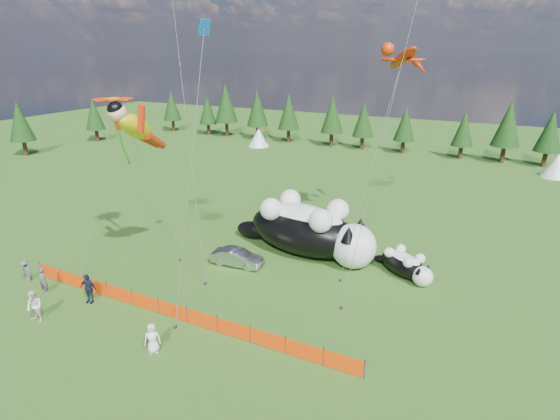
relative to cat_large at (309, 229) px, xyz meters
name	(u,v)px	position (x,y,z in m)	size (l,w,h in m)	color
ground	(205,293)	(-3.67, -8.01, -2.01)	(160.00, 160.00, 0.00)	#113B0A
safety_fence	(173,311)	(-3.67, -11.01, -1.51)	(22.06, 0.06, 1.10)	#262626
tree_line	(383,124)	(-3.67, 36.99, 1.99)	(90.00, 4.00, 8.00)	black
festival_tents	(457,156)	(7.33, 31.99, -0.61)	(50.00, 3.20, 2.80)	white
cat_large	(309,229)	(0.00, 0.00, 0.00)	(11.70, 5.31, 4.23)	black
cat_small	(405,264)	(7.08, -0.27, -1.17)	(4.37, 3.47, 1.78)	black
car	(237,257)	(-3.78, -3.88, -1.41)	(1.28, 3.68, 1.21)	#AAAAAE
spectator_a	(43,281)	(-12.61, -12.33, -1.15)	(0.63, 0.41, 1.72)	#535358
spectator_b	(34,307)	(-10.32, -14.56, -1.07)	(0.91, 0.54, 1.88)	white
spectator_c	(88,288)	(-9.25, -11.85, -1.08)	(1.09, 0.56, 1.86)	#141C39
spectator_d	(26,271)	(-14.89, -11.89, -1.24)	(1.00, 0.52, 1.55)	#535358
spectator_e	(152,338)	(-2.67, -13.77, -1.19)	(0.80, 0.52, 1.63)	white
superhero_kite	(136,127)	(-7.84, -7.93, 8.00)	(4.74, 5.36, 12.01)	yellow
gecko_kite	(403,58)	(4.59, 5.25, 11.67)	(5.60, 11.45, 15.85)	red
flower_kite	(113,102)	(-10.90, -6.53, 9.14)	(2.78, 5.56, 11.90)	red
diamond_kite_a	(173,5)	(-7.65, -3.91, 14.81)	(4.20, 3.75, 18.81)	blue
diamond_kite_c	(203,40)	(-2.87, -7.74, 12.72)	(0.72, 4.76, 16.26)	blue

